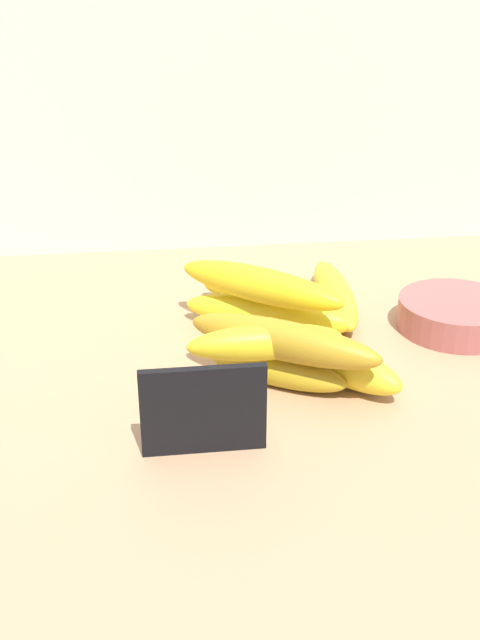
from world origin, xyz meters
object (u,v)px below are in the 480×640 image
object	(u,v)px
banana_0	(338,362)
banana_3	(276,369)
fruit_bowl	(456,315)
banana_1	(268,314)
banana_2	(275,299)
banana_4	(335,294)
banana_5	(265,342)
banana_6	(283,340)
chalkboard_sign	(200,413)
banana_7	(260,285)

from	to	relation	value
banana_0	banana_3	distance (cm)	6.37
fruit_bowl	banana_3	distance (cm)	25.28
banana_0	banana_3	size ratio (longest dim) A/B	1.02
banana_0	banana_1	xyz separation A→B (cm)	(-5.17, 12.49, -0.08)
banana_2	banana_4	world-z (taller)	banana_2
banana_0	banana_5	bearing A→B (deg)	-175.08
banana_4	banana_6	world-z (taller)	banana_6
banana_3	banana_5	world-z (taller)	banana_5
banana_4	banana_6	xyz separation A→B (cm)	(-9.91, -18.32, 3.48)
chalkboard_sign	banana_6	xyz separation A→B (cm)	(8.99, 9.66, 1.63)
fruit_bowl	banana_2	distance (cm)	21.53
banana_3	banana_4	world-z (taller)	banana_4
banana_6	banana_5	bearing A→B (deg)	172.96
chalkboard_sign	banana_5	world-z (taller)	chalkboard_sign
fruit_bowl	banana_7	xyz separation A→B (cm)	(-23.15, 1.54, 4.38)
fruit_bowl	banana_2	bearing A→B (deg)	162.35
banana_1	banana_4	distance (cm)	10.41
fruit_bowl	banana_1	bearing A→B (deg)	173.92
banana_0	banana_1	distance (cm)	13.52
fruit_bowl	banana_7	distance (cm)	23.61
banana_0	banana_3	bearing A→B (deg)	179.63
chalkboard_sign	banana_7	xyz separation A→B (cm)	(8.59, 22.22, 2.33)
banana_3	banana_5	distance (cm)	3.84
banana_0	banana_1	world-z (taller)	banana_0
banana_1	banana_4	size ratio (longest dim) A/B	1.03
chalkboard_sign	banana_3	distance (cm)	13.77
banana_2	banana_4	xyz separation A→B (cm)	(7.68, 0.78, -0.07)
banana_2	banana_4	distance (cm)	7.72
banana_3	chalkboard_sign	bearing A→B (deg)	-129.02
banana_2	banana_5	bearing A→B (deg)	-102.82
banana_1	banana_2	world-z (taller)	same
banana_7	banana_5	bearing A→B (deg)	-96.06
banana_4	banana_3	bearing A→B (deg)	-120.69
banana_2	banana_3	world-z (taller)	banana_2
fruit_bowl	banana_1	xyz separation A→B (cm)	(-21.98, 2.34, 0.27)
banana_2	banana_7	world-z (taller)	banana_7
chalkboard_sign	banana_4	size ratio (longest dim) A/B	0.55
chalkboard_sign	fruit_bowl	distance (cm)	37.93
chalkboard_sign	banana_1	xyz separation A→B (cm)	(9.75, 23.02, -1.78)
chalkboard_sign	banana_4	world-z (taller)	chalkboard_sign
chalkboard_sign	banana_5	xyz separation A→B (cm)	(7.27, 9.87, 1.42)
chalkboard_sign	banana_1	world-z (taller)	chalkboard_sign
banana_4	banana_5	bearing A→B (deg)	-122.70
banana_7	banana_2	bearing A→B (deg)	62.14
banana_4	banana_7	bearing A→B (deg)	-150.82
chalkboard_sign	banana_0	bearing A→B (deg)	35.21
banana_1	banana_3	world-z (taller)	banana_1
banana_0	banana_3	xyz separation A→B (cm)	(-6.36, 0.04, -0.43)
fruit_bowl	banana_5	size ratio (longest dim) A/B	0.87
banana_5	banana_7	size ratio (longest dim) A/B	0.75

